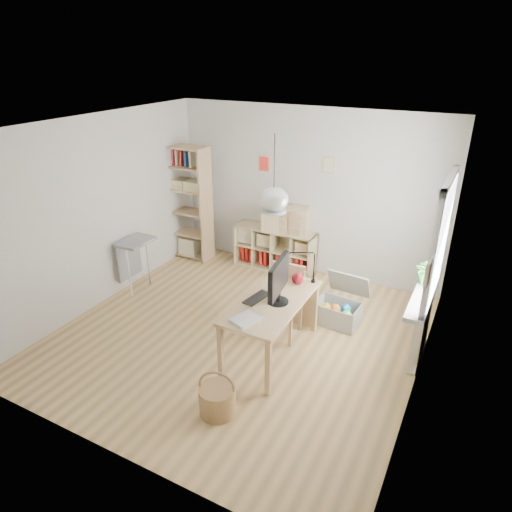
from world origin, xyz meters
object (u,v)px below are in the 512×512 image
at_px(tall_bookshelf, 187,198).
at_px(monitor, 279,279).
at_px(cube_shelf, 274,251).
at_px(desk, 272,307).
at_px(drawer_chest, 285,219).
at_px(storage_chest, 340,308).
at_px(chair, 283,296).

bearing_deg(tall_bookshelf, monitor, -36.28).
bearing_deg(cube_shelf, desk, -65.39).
relative_size(cube_shelf, tall_bookshelf, 0.70).
distance_m(desk, tall_bookshelf, 3.27).
relative_size(cube_shelf, drawer_chest, 1.89).
xyz_separation_m(cube_shelf, tall_bookshelf, (-1.56, -0.28, 0.79)).
relative_size(storage_chest, monitor, 1.15).
height_order(chair, monitor, monitor).
xyz_separation_m(cube_shelf, chair, (0.96, -1.75, 0.24)).
height_order(tall_bookshelf, monitor, tall_bookshelf).
distance_m(tall_bookshelf, drawer_chest, 1.80).
height_order(cube_shelf, storage_chest, cube_shelf).
bearing_deg(drawer_chest, monitor, -79.13).
xyz_separation_m(cube_shelf, monitor, (1.11, -2.24, 0.76)).
bearing_deg(cube_shelf, drawer_chest, -11.16).
relative_size(desk, drawer_chest, 2.03).
distance_m(tall_bookshelf, monitor, 3.31).
bearing_deg(monitor, tall_bookshelf, 136.26).
distance_m(desk, chair, 0.49).
relative_size(monitor, drawer_chest, 0.84).
height_order(cube_shelf, drawer_chest, drawer_chest).
height_order(tall_bookshelf, drawer_chest, tall_bookshelf).
xyz_separation_m(desk, chair, (-0.06, 0.48, -0.11)).
bearing_deg(tall_bookshelf, cube_shelf, 10.19).
xyz_separation_m(storage_chest, drawer_chest, (-1.34, 1.10, 0.72)).
distance_m(cube_shelf, tall_bookshelf, 1.77).
height_order(desk, tall_bookshelf, tall_bookshelf).
xyz_separation_m(desk, monitor, (0.08, -0.01, 0.40)).
relative_size(chair, drawer_chest, 1.29).
xyz_separation_m(desk, storage_chest, (0.52, 1.09, -0.45)).
distance_m(cube_shelf, monitor, 2.61).
bearing_deg(chair, tall_bookshelf, 145.51).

